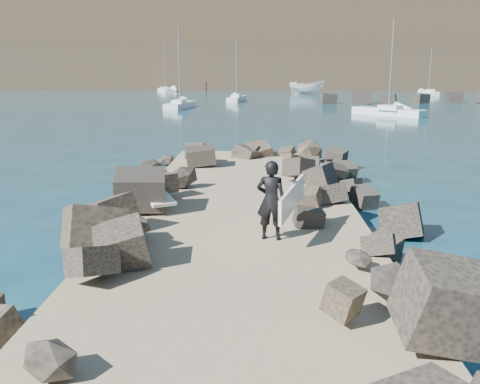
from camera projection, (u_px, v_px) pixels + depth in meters
The scene contains 13 objects.
ground at pixel (241, 241), 13.41m from camera, with size 800.00×800.00×0.00m, color #0F384C.
jetty at pixel (238, 257), 11.39m from camera, with size 6.00×26.00×0.60m, color #8C7759.
riprap_left at pixel (110, 240), 11.92m from camera, with size 2.60×22.00×1.00m, color black.
riprap_right at pixel (371, 242), 11.74m from camera, with size 2.60×22.00×1.00m, color black.
headland at pixel (289, 29), 165.24m from camera, with size 360.00×140.00×32.00m, color #2D4919.
surfboard_resting at pixel (147, 190), 14.33m from camera, with size 0.63×2.53×0.08m, color white.
boat_imported at pixel (307, 88), 87.53m from camera, with size 2.16×5.75×2.22m, color silver.
surfer_with_board at pixel (274, 200), 11.47m from camera, with size 1.14×2.08×1.74m.
sailboat_e at pixel (165, 90), 96.24m from camera, with size 4.03×7.19×8.57m.
sailboat_b at pixel (237, 99), 68.94m from camera, with size 2.40×6.53×7.78m.
sailboat_a at pixel (180, 105), 57.43m from camera, with size 2.59×7.35×8.67m.
sailboat_d at pixel (429, 93), 85.37m from camera, with size 1.59×6.10×7.41m.
sailboat_c at pixel (389, 112), 48.84m from camera, with size 5.98×6.27×8.57m.
Camera 1 is at (0.38, -12.77, 4.24)m, focal length 40.00 mm.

